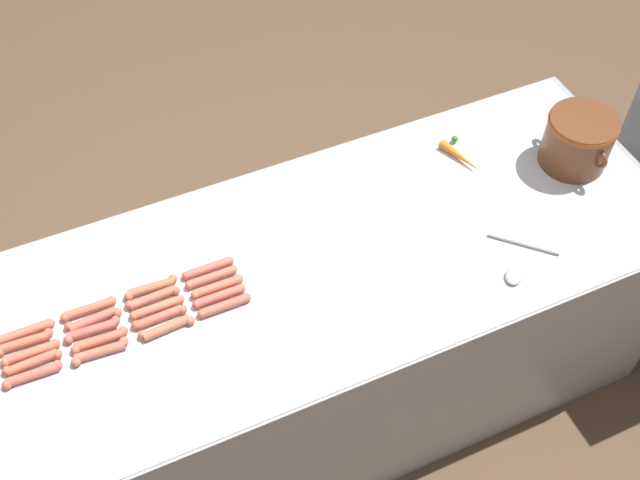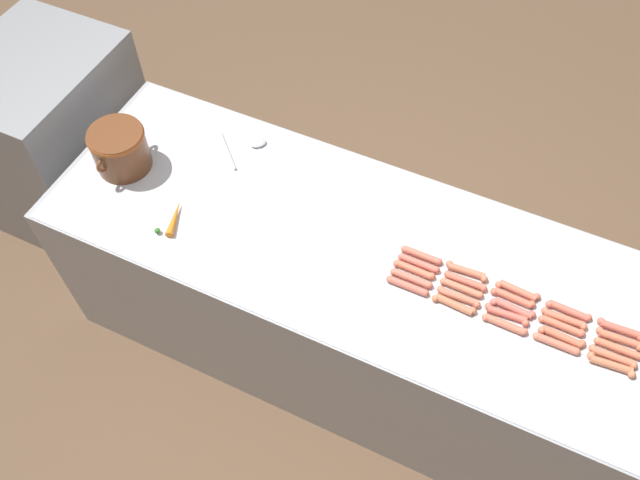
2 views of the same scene
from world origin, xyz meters
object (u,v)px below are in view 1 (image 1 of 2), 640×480
hot_dog_18 (159,317)px  hot_dog_19 (219,296)px  hot_dog_11 (31,353)px  hot_dog_12 (92,330)px  hot_dog_14 (217,287)px  hot_dog_16 (32,362)px  hot_dog_23 (167,328)px  hot_dog_7 (93,319)px  carrot (460,156)px  hot_dog_8 (153,298)px  hot_dog_1 (26,332)px  bean_pot (578,138)px  hot_dog_17 (100,340)px  hot_dog_2 (89,309)px  hot_dog_9 (211,277)px  hot_dog_6 (24,342)px  hot_dog_4 (208,268)px  hot_dog_22 (100,352)px  hot_dog_3 (151,288)px  hot_dog_21 (33,375)px  hot_dog_13 (157,308)px  serving_spoon (517,265)px  hot_dog_24 (224,306)px

hot_dog_18 → hot_dog_19: bearing=89.7°
hot_dog_11 → hot_dog_12: (-0.00, 0.17, 0.00)m
hot_dog_14 → hot_dog_16: (0.03, -0.54, 0.00)m
hot_dog_11 → hot_dog_23: bearing=78.5°
hot_dog_7 → carrot: (-0.14, 1.28, 0.00)m
hot_dog_8 → hot_dog_12: (0.04, -0.19, 0.00)m
hot_dog_23 → hot_dog_7: bearing=-121.5°
hot_dog_19 → hot_dog_23: same height
hot_dog_1 → hot_dog_18: size_ratio=1.00×
hot_dog_16 → carrot: bearing=98.1°
hot_dog_23 → bean_pot: (-0.09, 1.44, 0.09)m
hot_dog_8 → carrot: (-0.14, 1.11, 0.00)m
hot_dog_17 → hot_dog_7: bearing=179.7°
hot_dog_12 → hot_dog_17: same height
hot_dog_17 → hot_dog_23: (0.04, 0.18, 0.00)m
hot_dog_2 → hot_dog_9: 0.36m
hot_dog_2 → hot_dog_6: 0.19m
hot_dog_2 → hot_dog_11: same height
hot_dog_7 → hot_dog_6: bearing=-91.1°
hot_dog_2 → hot_dog_7: size_ratio=1.00×
hot_dog_4 → hot_dog_17: 0.37m
hot_dog_8 → hot_dog_18: same height
hot_dog_18 → hot_dog_22: (0.04, -0.18, 0.00)m
hot_dog_1 → hot_dog_8: bearing=84.6°
hot_dog_9 → hot_dog_22: same height
hot_dog_3 → bean_pot: bearing=87.6°
hot_dog_21 → bean_pot: size_ratio=0.57×
hot_dog_13 → hot_dog_4: bearing=112.4°
hot_dog_19 → bean_pot: bearing=92.2°
hot_dog_1 → hot_dog_16: 0.11m
hot_dog_19 → hot_dog_7: bearing=-101.2°
hot_dog_23 → hot_dog_17: bearing=-101.5°
serving_spoon → hot_dog_16: bearing=-100.3°
hot_dog_18 → carrot: (-0.21, 1.11, 0.00)m
hot_dog_24 → hot_dog_16: bearing=-94.1°
hot_dog_7 → hot_dog_19: 0.36m
hot_dog_7 → carrot: 1.29m
hot_dog_7 → hot_dog_17: same height
hot_dog_1 → hot_dog_13: 0.37m
hot_dog_3 → hot_dog_8: 0.04m
hot_dog_12 → hot_dog_14: bearing=89.6°
hot_dog_23 → carrot: carrot is taller
hot_dog_1 → hot_dog_12: same height
hot_dog_4 → hot_dog_9: same height
hot_dog_16 → hot_dog_19: size_ratio=1.00×
hot_dog_8 → carrot: size_ratio=0.92×
hot_dog_8 → serving_spoon: (0.33, 1.03, -0.01)m
hot_dog_13 → hot_dog_16: same height
hot_dog_6 → hot_dog_17: size_ratio=1.00×
hot_dog_14 → hot_dog_22: bearing=-78.4°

